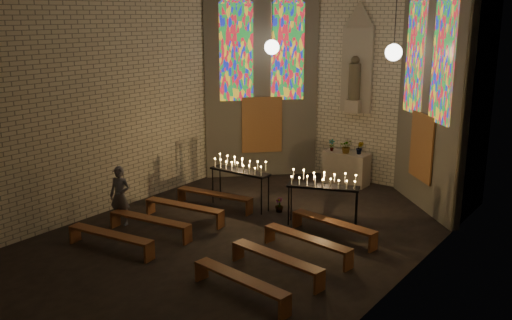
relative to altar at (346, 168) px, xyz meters
The scene contains 18 objects.
floor 5.47m from the altar, 90.00° to the right, with size 12.00×12.00×0.00m, color black.
room 3.83m from the altar, 90.00° to the right, with size 8.22×12.43×7.00m.
altar is the anchor object (origin of this frame).
flower_vase_left 0.84m from the altar, 168.89° to the right, with size 0.20×0.13×0.38m, color #4C723F.
flower_vase_center 0.73m from the altar, 67.47° to the right, with size 0.40×0.35×0.44m, color #4C723F.
flower_vase_right 0.82m from the altar, ahead, with size 0.22×0.18×0.41m, color #4C723F.
aisle_flower_pot 3.41m from the altar, 93.83° to the right, with size 0.22×0.22×0.39m, color #4C723F.
votive_stand_left 3.97m from the altar, 109.67° to the right, with size 1.77×0.45×1.30m.
votive_stand_right 3.85m from the altar, 71.37° to the right, with size 1.81×1.03×1.30m.
pew_left_0 4.56m from the altar, 113.72° to the right, with size 2.27×0.59×0.43m.
pew_right_0 4.56m from the altar, 66.28° to the right, with size 2.27×0.59×0.43m.
pew_left_1 5.68m from the altar, 108.84° to the right, with size 2.27×0.59×0.43m.
pew_right_1 5.68m from the altar, 71.16° to the right, with size 2.27×0.59×0.43m.
pew_left_2 6.82m from the altar, 105.58° to the right, with size 2.27×0.59×0.43m.
pew_right_2 6.82m from the altar, 74.42° to the right, with size 2.27×0.59×0.43m.
pew_left_3 7.99m from the altar, 103.27° to the right, with size 2.27×0.59×0.43m.
pew_right_3 7.99m from the altar, 76.73° to the right, with size 2.27×0.59×0.43m.
visitor 7.14m from the altar, 114.31° to the right, with size 0.55×0.36×1.51m, color #51515C.
Camera 1 is at (7.79, -10.01, 5.20)m, focal length 40.00 mm.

